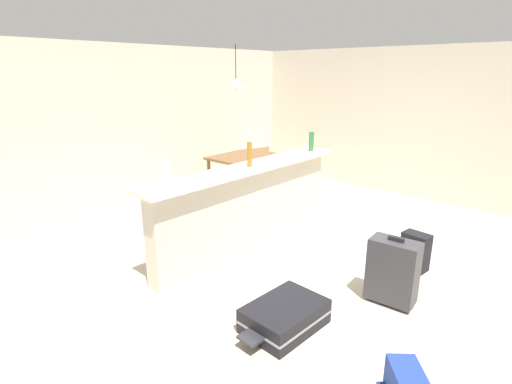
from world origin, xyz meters
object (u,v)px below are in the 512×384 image
bottle_green (311,142)px  pendant_lamp (236,83)px  dining_table (244,161)px  bottle_clear (167,175)px  bottle_amber (250,154)px  suitcase_upright_charcoal (393,271)px  suitcase_flat_black (285,316)px  dining_chair_near_partition (263,174)px  backpack_black (415,252)px

bottle_green → pendant_lamp: pendant_lamp is taller
dining_table → bottle_clear: bearing=-149.8°
bottle_amber → suitcase_upright_charcoal: bottle_amber is taller
bottle_green → dining_table: size_ratio=0.24×
bottle_green → suitcase_flat_black: bottle_green is taller
bottle_amber → bottle_green: size_ratio=1.10×
bottle_amber → pendant_lamp: (1.37, 1.57, 0.73)m
bottle_amber → dining_table: bottle_amber is taller
bottle_amber → dining_table: size_ratio=0.26×
bottle_clear → bottle_green: bottle_clear is taller
dining_table → pendant_lamp: bearing=137.8°
dining_table → dining_chair_near_partition: 0.50m
bottle_amber → dining_chair_near_partition: size_ratio=0.31×
pendant_lamp → bottle_clear: bearing=-147.7°
pendant_lamp → suitcase_flat_black: (-2.33, -2.85, -1.81)m
bottle_amber → dining_chair_near_partition: bottle_amber is taller
bottle_amber → backpack_black: bearing=-63.9°
suitcase_upright_charcoal → bottle_amber: bearing=90.5°
dining_table → pendant_lamp: (-0.08, 0.08, 1.27)m
bottle_clear → bottle_green: 2.44m
pendant_lamp → dining_table: bearing=-42.2°
suitcase_upright_charcoal → pendant_lamp: bearing=67.9°
dining_table → suitcase_upright_charcoal: (-1.44, -3.28, -0.32)m
bottle_green → suitcase_flat_black: (-2.21, -1.29, -1.06)m
bottle_clear → suitcase_upright_charcoal: 2.28m
bottle_clear → pendant_lamp: 3.12m
backpack_black → suitcase_upright_charcoal: bearing=-173.9°
bottle_clear → dining_chair_near_partition: 2.87m
bottle_green → suitcase_upright_charcoal: size_ratio=0.39×
bottle_green → dining_chair_near_partition: 1.21m
backpack_black → dining_table: bearing=79.0°
pendant_lamp → suitcase_upright_charcoal: 3.95m
bottle_amber → bottle_green: bearing=0.1°
bottle_clear → suitcase_upright_charcoal: (1.20, -1.74, -0.85)m
backpack_black → suitcase_upright_charcoal: suitcase_upright_charcoal is taller
bottle_green → suitcase_flat_black: 2.77m
suitcase_flat_black → backpack_black: backpack_black is taller
bottle_clear → suitcase_flat_black: bottle_clear is taller
bottle_clear → dining_table: (2.65, 1.54, -0.53)m
suitcase_upright_charcoal → suitcase_flat_black: bearing=152.7°
dining_table → dining_chair_near_partition: size_ratio=1.18×
bottle_green → pendant_lamp: 1.74m
bottle_amber → dining_chair_near_partition: (1.39, 1.01, -0.67)m
bottle_amber → dining_table: (1.46, 1.49, -0.54)m
bottle_clear → bottle_amber: size_ratio=0.96×
backpack_black → pendant_lamp: bearing=80.6°
bottle_clear → dining_table: bearing=30.2°
suitcase_flat_black → dining_table: bearing=48.9°
bottle_clear → pendant_lamp: size_ratio=0.40×
suitcase_upright_charcoal → bottle_clear: bearing=124.7°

